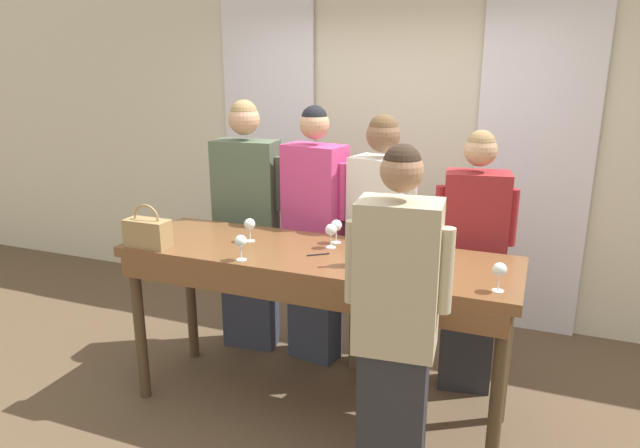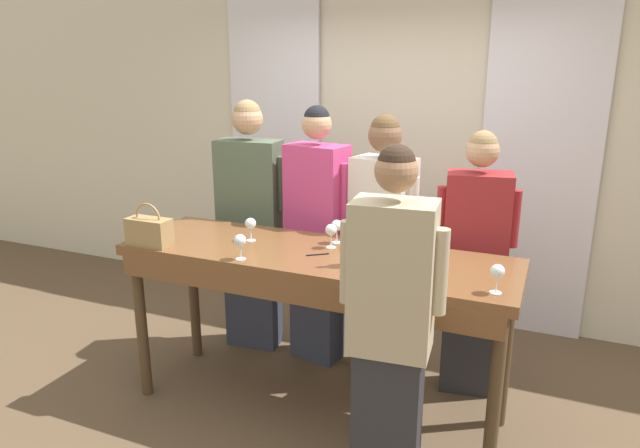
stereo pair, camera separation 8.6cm
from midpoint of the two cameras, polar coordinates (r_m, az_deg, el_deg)
name	(u,v)px [view 1 (the left image)]	position (r m, az deg, el deg)	size (l,w,h in m)	color
ground_plane	(316,407)	(3.80, -1.10, -17.87)	(18.00, 18.00, 0.00)	brown
wall_back	(392,149)	(4.85, 6.75, 7.44)	(12.00, 0.06, 2.80)	beige
curtain_panel_left	(270,150)	(5.19, -5.54, 7.41)	(0.86, 0.03, 2.69)	white
curtain_panel_right	(533,166)	(4.64, 20.01, 5.49)	(0.86, 0.03, 2.69)	white
tasting_bar	(314,271)	(3.35, -1.32, -4.75)	(2.33, 0.72, 1.04)	brown
wine_bottle	(361,244)	(3.08, 3.35, -1.98)	(0.08, 0.08, 0.33)	black
handbag	(148,232)	(3.56, -17.52, -0.79)	(0.27, 0.13, 0.26)	#997A4C
wine_glass_front_left	(250,225)	(3.52, -7.74, -0.09)	(0.07, 0.07, 0.15)	white
wine_glass_front_mid	(241,242)	(3.20, -8.69, -1.80)	(0.07, 0.07, 0.15)	white
wine_glass_front_right	(331,231)	(3.37, 0.37, -0.66)	(0.07, 0.07, 0.15)	white
wine_glass_center_left	(381,236)	(3.28, 5.41, -1.20)	(0.07, 0.07, 0.15)	white
wine_glass_center_mid	(500,271)	(2.86, 16.71, -4.50)	(0.07, 0.07, 0.15)	white
wine_glass_center_right	(336,226)	(3.46, 0.93, -0.22)	(0.07, 0.07, 0.15)	white
pen	(318,254)	(3.27, -0.94, -3.07)	(0.11, 0.09, 0.01)	black
guest_olive_jacket	(248,225)	(4.20, -7.80, -0.09)	(0.57, 0.27, 1.86)	#383D51
guest_pink_top	(315,235)	(3.99, -1.15, -1.09)	(0.52, 0.31, 1.83)	#383D51
guest_cream_sweater	(380,244)	(3.84, 5.37, -2.04)	(0.50, 0.34, 1.79)	brown
guest_striped_shirt	(472,262)	(3.75, 14.31, -3.73)	(0.51, 0.30, 1.72)	#28282D
host_pouring	(395,338)	(2.62, 6.58, -11.22)	(0.48, 0.27, 1.79)	#28282D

